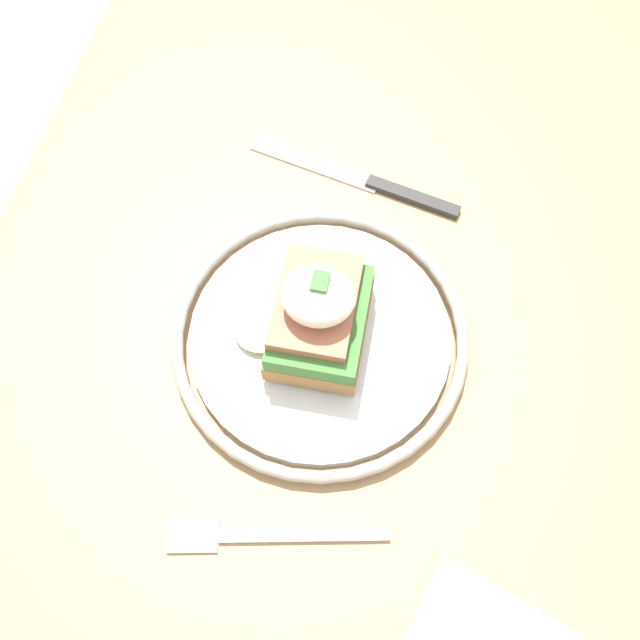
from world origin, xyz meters
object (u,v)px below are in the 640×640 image
at_px(fork, 266,535).
at_px(knife, 370,183).
at_px(plate, 320,335).
at_px(sandwich, 318,314).

xyz_separation_m(fork, knife, (0.33, -0.02, 0.00)).
height_order(plate, sandwich, sandwich).
height_order(sandwich, knife, sandwich).
xyz_separation_m(plate, knife, (0.17, -0.02, -0.01)).
xyz_separation_m(plate, fork, (-0.16, 0.01, -0.01)).
relative_size(plate, sandwich, 2.29).
relative_size(sandwich, knife, 0.51).
height_order(plate, knife, plate).
bearing_deg(plate, knife, -5.46).
distance_m(plate, knife, 0.17).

